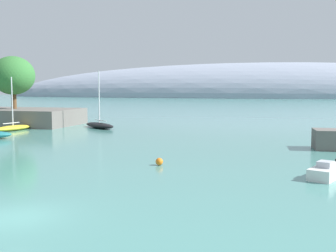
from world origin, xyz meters
TOP-DOWN VIEW (x-y plane):
  - water at (0.00, 0.00)m, footprint 600.00×600.00m
  - shore_outcrop at (-27.78, 41.44)m, footprint 16.82×11.22m
  - tree_clump_shore at (-29.05, 40.93)m, footprint 6.71×6.71m
  - distant_ridge at (-2.68, 251.37)m, footprint 348.50×72.71m
  - sailboat_black_near_shore at (-13.88, 39.68)m, footprint 7.14×6.19m
  - sailboat_yellow_outer_mooring at (-23.94, 33.37)m, footprint 3.19×6.44m
  - motorboat_white_foreground at (14.62, 12.75)m, footprint 2.96×4.66m
  - mooring_buoy_orange at (2.74, 13.85)m, footprint 0.57×0.57m

SIDE VIEW (x-z plane):
  - water at x=0.00m, z-range 0.00..0.00m
  - distant_ridge at x=-2.68m, z-range -21.70..21.70m
  - mooring_buoy_orange at x=2.74m, z-range 0.00..0.57m
  - motorboat_white_foreground at x=14.62m, z-range -0.16..0.99m
  - sailboat_yellow_outer_mooring at x=-23.94m, z-range -3.26..4.10m
  - sailboat_black_near_shore at x=-13.88m, z-range -3.70..4.62m
  - shore_outcrop at x=-27.78m, z-range 0.00..2.55m
  - tree_clump_shore at x=-29.05m, z-range 3.64..11.92m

